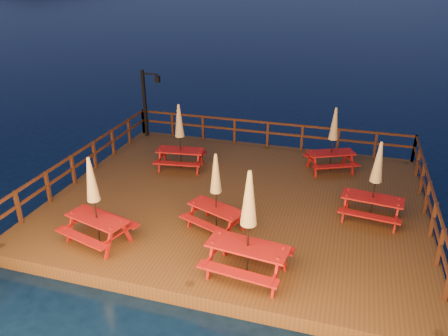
# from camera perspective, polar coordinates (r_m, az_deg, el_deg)

# --- Properties ---
(ground) EXTENTS (500.00, 500.00, 0.00)m
(ground) POSITION_cam_1_polar(r_m,az_deg,el_deg) (14.88, 1.89, -5.18)
(ground) COLOR black
(ground) RESTS_ON ground
(deck) EXTENTS (12.00, 10.00, 0.40)m
(deck) POSITION_cam_1_polar(r_m,az_deg,el_deg) (14.78, 1.90, -4.51)
(deck) COLOR #4B3318
(deck) RESTS_ON ground
(deck_piles) EXTENTS (11.44, 9.44, 1.40)m
(deck_piles) POSITION_cam_1_polar(r_m,az_deg,el_deg) (15.04, 1.87, -6.17)
(deck_piles) COLOR #381B11
(deck_piles) RESTS_ON ground
(railing) EXTENTS (11.80, 9.75, 1.10)m
(railing) POSITION_cam_1_polar(r_m,az_deg,el_deg) (15.91, 3.59, 1.54)
(railing) COLOR #381B11
(railing) RESTS_ON deck
(lamp_post) EXTENTS (0.85, 0.18, 3.00)m
(lamp_post) POSITION_cam_1_polar(r_m,az_deg,el_deg) (19.80, -9.96, 9.06)
(lamp_post) COLOR black
(lamp_post) RESTS_ON deck
(picnic_table_0) EXTENTS (2.19, 1.88, 2.87)m
(picnic_table_0) POSITION_cam_1_polar(r_m,az_deg,el_deg) (10.45, 3.20, -7.23)
(picnic_table_0) COLOR maroon
(picnic_table_0) RESTS_ON deck
(picnic_table_1) EXTENTS (1.95, 1.68, 2.53)m
(picnic_table_1) POSITION_cam_1_polar(r_m,az_deg,el_deg) (16.35, -5.80, 4.19)
(picnic_table_1) COLOR maroon
(picnic_table_1) RESTS_ON deck
(picnic_table_2) EXTENTS (2.06, 1.90, 2.39)m
(picnic_table_2) POSITION_cam_1_polar(r_m,az_deg,el_deg) (12.39, -1.06, -3.05)
(picnic_table_2) COLOR maroon
(picnic_table_2) RESTS_ON deck
(picnic_table_3) EXTENTS (2.13, 1.91, 2.57)m
(picnic_table_3) POSITION_cam_1_polar(r_m,az_deg,el_deg) (12.27, -16.62, -3.97)
(picnic_table_3) COLOR maroon
(picnic_table_3) RESTS_ON deck
(picnic_table_4) EXTENTS (2.17, 2.02, 2.47)m
(picnic_table_4) POSITION_cam_1_polar(r_m,az_deg,el_deg) (16.59, 14.05, 3.74)
(picnic_table_4) COLOR maroon
(picnic_table_4) RESTS_ON deck
(picnic_table_5) EXTENTS (1.94, 1.67, 2.54)m
(picnic_table_5) POSITION_cam_1_polar(r_m,az_deg,el_deg) (13.56, 19.18, -1.58)
(picnic_table_5) COLOR maroon
(picnic_table_5) RESTS_ON deck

